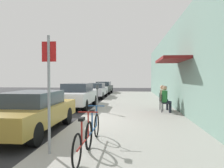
% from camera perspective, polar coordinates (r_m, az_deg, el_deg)
% --- Properties ---
extents(ground_plane, '(60.00, 60.00, 0.00)m').
position_cam_1_polar(ground_plane, '(8.69, -9.61, -10.28)').
color(ground_plane, '#2D2D30').
extents(sidewalk_slab, '(4.50, 32.00, 0.12)m').
position_cam_1_polar(sidewalk_slab, '(10.36, 5.61, -8.00)').
color(sidewalk_slab, '#9E9B93').
rests_on(sidewalk_slab, ground_plane).
extents(building_facade, '(1.40, 32.00, 4.75)m').
position_cam_1_polar(building_facade, '(10.50, 18.87, 4.74)').
color(building_facade, gray).
rests_on(building_facade, ground_plane).
extents(parked_car_0, '(1.80, 4.40, 1.34)m').
position_cam_1_polar(parked_car_0, '(7.54, -20.87, -6.78)').
color(parked_car_0, '#A58433').
rests_on(parked_car_0, ground_plane).
extents(parked_car_1, '(1.80, 4.40, 1.46)m').
position_cam_1_polar(parked_car_1, '(13.03, -9.31, -2.95)').
color(parked_car_1, silver).
rests_on(parked_car_1, ground_plane).
extents(parked_car_2, '(1.80, 4.40, 1.33)m').
position_cam_1_polar(parked_car_2, '(19.13, -4.53, -1.63)').
color(parked_car_2, silver).
rests_on(parked_car_2, ground_plane).
extents(parked_car_3, '(1.80, 4.40, 1.36)m').
position_cam_1_polar(parked_car_3, '(24.60, -2.27, -0.89)').
color(parked_car_3, '#47514C').
rests_on(parked_car_3, ground_plane).
extents(parking_meter, '(0.12, 0.10, 1.32)m').
position_cam_1_polar(parking_meter, '(10.80, -3.99, -3.17)').
color(parking_meter, slate).
rests_on(parking_meter, sidewalk_slab).
extents(street_sign, '(0.32, 0.06, 2.60)m').
position_cam_1_polar(street_sign, '(4.86, -16.55, -0.23)').
color(street_sign, gray).
rests_on(street_sign, sidewalk_slab).
extents(bicycle_0, '(0.46, 1.71, 0.90)m').
position_cam_1_polar(bicycle_0, '(4.61, -7.64, -14.93)').
color(bicycle_0, black).
rests_on(bicycle_0, sidewalk_slab).
extents(bicycle_1, '(0.46, 1.71, 0.90)m').
position_cam_1_polar(bicycle_1, '(5.62, -5.05, -11.86)').
color(bicycle_1, black).
rests_on(bicycle_1, sidewalk_slab).
extents(cafe_chair_0, '(0.54, 0.54, 0.87)m').
position_cam_1_polar(cafe_chair_0, '(10.75, 13.96, -4.65)').
color(cafe_chair_0, black).
rests_on(cafe_chair_0, sidewalk_slab).
extents(seated_patron_0, '(0.50, 0.45, 1.29)m').
position_cam_1_polar(seated_patron_0, '(10.72, 14.29, -3.63)').
color(seated_patron_0, '#232838').
rests_on(seated_patron_0, sidewalk_slab).
extents(cafe_chair_1, '(0.50, 0.50, 0.87)m').
position_cam_1_polar(cafe_chair_1, '(11.60, 13.32, -4.18)').
color(cafe_chair_1, black).
rests_on(cafe_chair_1, sidewalk_slab).
extents(seated_patron_1, '(0.47, 0.41, 1.29)m').
position_cam_1_polar(seated_patron_1, '(11.58, 13.63, -3.24)').
color(seated_patron_1, '#232838').
rests_on(seated_patron_1, sidewalk_slab).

